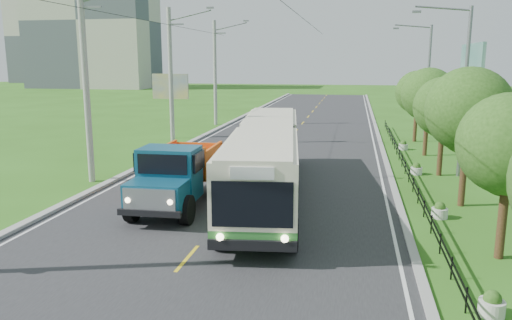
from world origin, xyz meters
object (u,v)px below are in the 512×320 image
(tree_fourth, at_px, (444,110))
(pole_mid, at_px, (171,76))
(pole_near, at_px, (87,83))
(billboard_left, at_px, (170,91))
(streetlight_far, at_px, (426,77))
(dump_truck, at_px, (177,171))
(planter_near, at_px, (440,211))
(tree_third, at_px, (469,114))
(pole_far, at_px, (215,73))
(planter_front, at_px, (492,305))
(tree_back, at_px, (418,95))
(bus, at_px, (267,155))
(tree_fifth, at_px, (429,97))
(streetlight_mid, at_px, (462,86))
(billboard_right, at_px, (471,75))
(planter_mid, at_px, (416,169))
(tree_second, at_px, (510,149))
(planter_far, at_px, (403,146))

(tree_fourth, bearing_deg, pole_mid, 159.26)
(pole_near, xyz_separation_m, billboard_left, (-1.24, 15.00, -1.23))
(streetlight_far, bearing_deg, dump_truck, -119.89)
(tree_fourth, relative_size, planter_near, 8.06)
(tree_third, xyz_separation_m, billboard_left, (-19.36, 15.86, -0.12))
(pole_mid, bearing_deg, pole_far, 90.00)
(billboard_left, distance_m, dump_truck, 19.99)
(streetlight_far, height_order, planter_front, streetlight_far)
(tree_third, xyz_separation_m, planter_near, (-1.26, -2.14, -3.70))
(tree_fourth, bearing_deg, tree_back, 90.00)
(bus, bearing_deg, tree_third, -6.01)
(tree_fifth, height_order, planter_near, tree_fifth)
(tree_third, distance_m, billboard_left, 25.02)
(pole_near, distance_m, tree_back, 24.98)
(tree_third, distance_m, dump_truck, 12.67)
(streetlight_mid, distance_m, bus, 11.59)
(pole_far, height_order, billboard_right, pole_far)
(planter_mid, bearing_deg, planter_front, -90.00)
(pole_far, bearing_deg, bus, -69.32)
(pole_far, height_order, tree_second, pole_far)
(planter_near, bearing_deg, bus, 164.97)
(tree_second, distance_m, bus, 10.58)
(pole_far, height_order, planter_far, pole_far)
(planter_near, bearing_deg, streetlight_far, 84.70)
(billboard_left, bearing_deg, planter_mid, -28.92)
(streetlight_mid, distance_m, billboard_right, 6.24)
(planter_near, bearing_deg, billboard_right, 75.20)
(pole_mid, distance_m, streetlight_mid, 20.16)
(planter_far, bearing_deg, pole_near, -142.37)
(pole_mid, height_order, dump_truck, pole_mid)
(tree_third, bearing_deg, tree_second, -90.00)
(planter_near, distance_m, bus, 7.86)
(streetlight_mid, xyz_separation_m, planter_near, (-2.04, -8.00, -4.62))
(pole_near, bearing_deg, billboard_right, 28.14)
(pole_near, relative_size, billboard_right, 1.37)
(pole_far, bearing_deg, tree_back, -20.74)
(pole_near, height_order, tree_third, pole_near)
(pole_mid, relative_size, billboard_right, 1.37)
(tree_fifth, distance_m, planter_far, 4.21)
(dump_truck, bearing_deg, planter_front, -36.17)
(streetlight_far, bearing_deg, tree_fifth, -95.71)
(pole_mid, distance_m, planter_mid, 18.88)
(planter_front, height_order, planter_near, same)
(planter_mid, xyz_separation_m, billboard_right, (3.70, 6.00, 5.06))
(streetlight_mid, bearing_deg, billboard_left, 153.60)
(planter_front, bearing_deg, pole_far, 115.72)
(billboard_right, height_order, dump_truck, billboard_right)
(tree_third, bearing_deg, dump_truck, -167.71)
(planter_mid, relative_size, bus, 0.04)
(pole_far, relative_size, tree_second, 1.89)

